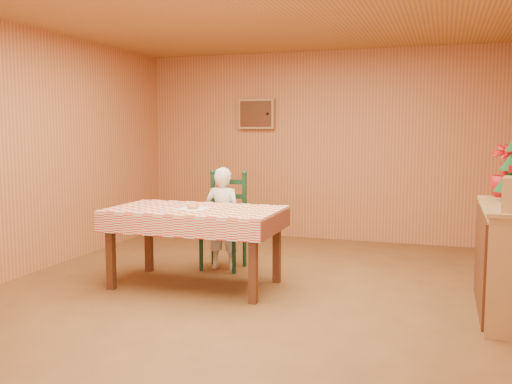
# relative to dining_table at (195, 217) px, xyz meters

# --- Properties ---
(ground) EXTENTS (6.00, 6.00, 0.00)m
(ground) POSITION_rel_dining_table_xyz_m (0.62, -0.20, -0.69)
(ground) COLOR brown
(ground) RESTS_ON ground
(cabin_walls) EXTENTS (5.10, 6.05, 2.65)m
(cabin_walls) POSITION_rel_dining_table_xyz_m (0.62, 0.33, 1.14)
(cabin_walls) COLOR #BD7544
(cabin_walls) RESTS_ON ground
(dining_table) EXTENTS (1.66, 0.96, 0.77)m
(dining_table) POSITION_rel_dining_table_xyz_m (0.00, 0.00, 0.00)
(dining_table) COLOR #522A16
(dining_table) RESTS_ON ground
(ladder_chair) EXTENTS (0.44, 0.40, 1.08)m
(ladder_chair) POSITION_rel_dining_table_xyz_m (-0.00, 0.79, -0.18)
(ladder_chair) COLOR black
(ladder_chair) RESTS_ON ground
(seated_child) EXTENTS (0.41, 0.27, 1.12)m
(seated_child) POSITION_rel_dining_table_xyz_m (0.00, 0.73, -0.13)
(seated_child) COLOR white
(seated_child) RESTS_ON ground
(napkin) EXTENTS (0.26, 0.26, 0.00)m
(napkin) POSITION_rel_dining_table_xyz_m (0.00, -0.05, 0.08)
(napkin) COLOR white
(napkin) RESTS_ON dining_table
(donut) EXTENTS (0.14, 0.14, 0.04)m
(donut) POSITION_rel_dining_table_xyz_m (0.00, -0.05, 0.11)
(donut) COLOR #C28245
(donut) RESTS_ON napkin
(flower_arrangement) EXTENTS (0.28, 0.28, 0.48)m
(flower_arrangement) POSITION_rel_dining_table_xyz_m (2.80, 0.50, 0.48)
(flower_arrangement) COLOR #A40F12
(flower_arrangement) RESTS_ON shelf_unit
(storage_bin) EXTENTS (0.43, 0.43, 0.38)m
(storage_bin) POSITION_rel_dining_table_xyz_m (2.80, -0.27, -0.50)
(storage_bin) COLOR black
(storage_bin) RESTS_ON ground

